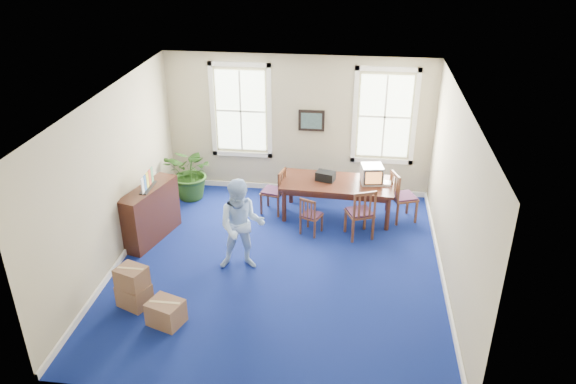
# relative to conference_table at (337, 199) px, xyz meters

# --- Properties ---
(floor) EXTENTS (6.50, 6.50, 0.00)m
(floor) POSITION_rel_conference_table_xyz_m (-0.97, -2.09, -0.40)
(floor) COLOR navy
(floor) RESTS_ON ground
(ceiling) EXTENTS (6.50, 6.50, 0.00)m
(ceiling) POSITION_rel_conference_table_xyz_m (-0.97, -2.09, 2.80)
(ceiling) COLOR white
(ceiling) RESTS_ON ground
(wall_back) EXTENTS (6.50, 0.00, 6.50)m
(wall_back) POSITION_rel_conference_table_xyz_m (-0.97, 1.16, 1.20)
(wall_back) COLOR tan
(wall_back) RESTS_ON ground
(wall_front) EXTENTS (6.50, 0.00, 6.50)m
(wall_front) POSITION_rel_conference_table_xyz_m (-0.97, -5.34, 1.20)
(wall_front) COLOR tan
(wall_front) RESTS_ON ground
(wall_left) EXTENTS (0.00, 6.50, 6.50)m
(wall_left) POSITION_rel_conference_table_xyz_m (-3.97, -2.09, 1.20)
(wall_left) COLOR tan
(wall_left) RESTS_ON ground
(wall_right) EXTENTS (0.00, 6.50, 6.50)m
(wall_right) POSITION_rel_conference_table_xyz_m (2.03, -2.09, 1.20)
(wall_right) COLOR tan
(wall_right) RESTS_ON ground
(baseboard_back) EXTENTS (6.00, 0.04, 0.12)m
(baseboard_back) POSITION_rel_conference_table_xyz_m (-0.97, 1.13, -0.34)
(baseboard_back) COLOR white
(baseboard_back) RESTS_ON ground
(baseboard_left) EXTENTS (0.04, 6.50, 0.12)m
(baseboard_left) POSITION_rel_conference_table_xyz_m (-3.94, -2.09, -0.34)
(baseboard_left) COLOR white
(baseboard_left) RESTS_ON ground
(baseboard_right) EXTENTS (0.04, 6.50, 0.12)m
(baseboard_right) POSITION_rel_conference_table_xyz_m (2.00, -2.09, -0.34)
(baseboard_right) COLOR white
(baseboard_right) RESTS_ON ground
(window_left) EXTENTS (1.40, 0.12, 2.20)m
(window_left) POSITION_rel_conference_table_xyz_m (-2.27, 1.14, 1.50)
(window_left) COLOR white
(window_left) RESTS_ON ground
(window_right) EXTENTS (1.40, 0.12, 2.20)m
(window_right) POSITION_rel_conference_table_xyz_m (0.93, 1.14, 1.50)
(window_right) COLOR white
(window_right) RESTS_ON ground
(wall_picture) EXTENTS (0.58, 0.06, 0.48)m
(wall_picture) POSITION_rel_conference_table_xyz_m (-0.67, 1.11, 1.35)
(wall_picture) COLOR black
(wall_picture) RESTS_ON ground
(conference_table) EXTENTS (2.40, 1.18, 0.80)m
(conference_table) POSITION_rel_conference_table_xyz_m (0.00, 0.00, 0.00)
(conference_table) COLOR #3F1D13
(conference_table) RESTS_ON ground
(crt_tv) EXTENTS (0.50, 0.53, 0.39)m
(crt_tv) POSITION_rel_conference_table_xyz_m (0.70, 0.05, 0.60)
(crt_tv) COLOR #B7B7BC
(crt_tv) RESTS_ON conference_table
(game_console) EXTENTS (0.19, 0.22, 0.05)m
(game_console) POSITION_rel_conference_table_xyz_m (1.02, 0.00, 0.43)
(game_console) COLOR white
(game_console) RESTS_ON conference_table
(equipment_bag) EXTENTS (0.44, 0.35, 0.19)m
(equipment_bag) POSITION_rel_conference_table_xyz_m (-0.27, 0.05, 0.50)
(equipment_bag) COLOR black
(equipment_bag) RESTS_ON conference_table
(chair_near_left) EXTENTS (0.49, 0.49, 0.83)m
(chair_near_left) POSITION_rel_conference_table_xyz_m (-0.48, -0.80, 0.02)
(chair_near_left) COLOR brown
(chair_near_left) RESTS_ON ground
(chair_near_right) EXTENTS (0.64, 0.64, 1.09)m
(chair_near_right) POSITION_rel_conference_table_xyz_m (0.48, -0.80, 0.15)
(chair_near_right) COLOR brown
(chair_near_right) RESTS_ON ground
(chair_end_left) EXTENTS (0.55, 0.55, 1.02)m
(chair_end_left) POSITION_rel_conference_table_xyz_m (-1.39, 0.00, 0.11)
(chair_end_left) COLOR brown
(chair_end_left) RESTS_ON ground
(chair_end_right) EXTENTS (0.64, 0.64, 1.10)m
(chair_end_right) POSITION_rel_conference_table_xyz_m (1.39, 0.00, 0.15)
(chair_end_right) COLOR brown
(chair_end_right) RESTS_ON ground
(man) EXTENTS (0.95, 0.78, 1.76)m
(man) POSITION_rel_conference_table_xyz_m (-1.63, -2.19, 0.48)
(man) COLOR #A5C8F9
(man) RESTS_ON ground
(credenza) EXTENTS (0.79, 1.52, 1.14)m
(credenza) POSITION_rel_conference_table_xyz_m (-3.63, -1.41, 0.17)
(credenza) COLOR #3F1D13
(credenza) RESTS_ON ground
(brochure_rack) EXTENTS (0.41, 0.78, 0.34)m
(brochure_rack) POSITION_rel_conference_table_xyz_m (-3.61, -1.41, 0.92)
(brochure_rack) COLOR #99999E
(brochure_rack) RESTS_ON credenza
(potted_plant) EXTENTS (1.38, 1.28, 1.27)m
(potted_plant) POSITION_rel_conference_table_xyz_m (-3.30, 0.43, 0.24)
(potted_plant) COLOR #234815
(potted_plant) RESTS_ON ground
(cardboard_boxes) EXTENTS (1.77, 1.77, 0.76)m
(cardboard_boxes) POSITION_rel_conference_table_xyz_m (-3.01, -3.43, -0.02)
(cardboard_boxes) COLOR brown
(cardboard_boxes) RESTS_ON ground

